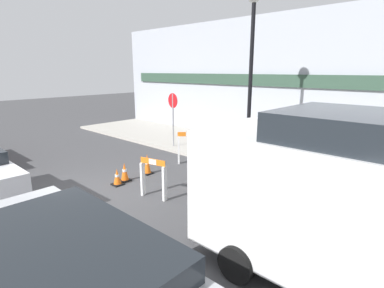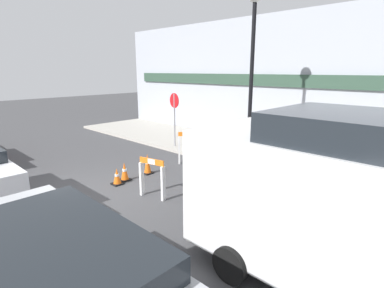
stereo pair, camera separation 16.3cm
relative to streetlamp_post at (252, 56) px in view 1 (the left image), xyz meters
The scene contains 13 objects.
ground_plane 6.64m from the streetlamp_post, 106.54° to the right, with size 60.00×60.00×0.00m, color #424244.
sidewalk_slab 4.11m from the streetlamp_post, 144.61° to the left, with size 18.00×3.83×0.11m.
storefront_facade 3.60m from the streetlamp_post, 116.86° to the left, with size 18.00×0.22×5.50m.
streetlamp_post is the anchor object (origin of this frame).
stop_sign 4.02m from the streetlamp_post, behind, with size 0.60×0.09×2.21m.
barricade_0 5.18m from the streetlamp_post, 92.28° to the right, with size 0.76×0.30×1.05m.
barricade_1 3.68m from the streetlamp_post, 137.41° to the right, with size 0.68×0.67×1.14m.
traffic_cone_0 5.72m from the streetlamp_post, 110.81° to the right, with size 0.30×0.30×0.48m.
traffic_cone_1 4.87m from the streetlamp_post, 119.48° to the right, with size 0.30×0.30×0.65m.
traffic_cone_2 3.72m from the streetlamp_post, 74.06° to the right, with size 0.30×0.30×0.64m.
traffic_cone_3 5.48m from the streetlamp_post, 113.86° to the right, with size 0.30×0.30×0.56m.
traffic_cone_4 4.07m from the streetlamp_post, 78.36° to the right, with size 0.30×0.30×0.71m.
person_worker 3.47m from the streetlamp_post, 56.23° to the right, with size 0.50×0.50×1.79m.
Camera 1 is at (7.04, -3.45, 3.22)m, focal length 28.00 mm.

